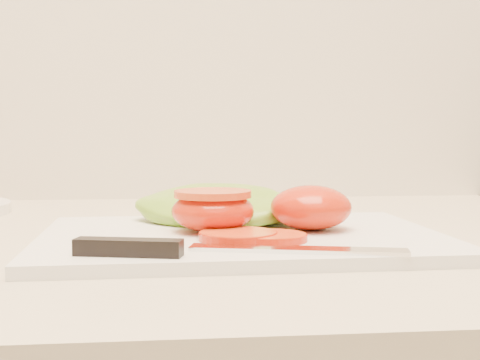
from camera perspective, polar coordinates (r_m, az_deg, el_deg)
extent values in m
cube|color=beige|center=(0.71, 18.59, -5.15)|extent=(3.92, 0.65, 0.03)
cube|color=silver|center=(0.58, 0.11, -5.00)|extent=(0.35, 0.25, 0.01)
ellipsoid|color=red|center=(0.60, 6.07, -2.34)|extent=(0.07, 0.07, 0.04)
ellipsoid|color=red|center=(0.58, -2.33, -2.67)|extent=(0.07, 0.07, 0.04)
cylinder|color=red|center=(0.58, -2.33, -1.19)|extent=(0.07, 0.07, 0.01)
cylinder|color=#E35921|center=(0.54, -0.16, -4.78)|extent=(0.06, 0.06, 0.01)
cylinder|color=#E35921|center=(0.54, 2.78, -4.89)|extent=(0.05, 0.05, 0.01)
ellipsoid|color=#80AB2D|center=(0.65, -1.97, -2.23)|extent=(0.19, 0.16, 0.03)
ellipsoid|color=#80AB2D|center=(0.66, 1.72, -2.53)|extent=(0.12, 0.12, 0.02)
cube|color=silver|center=(0.49, 4.95, -5.95)|extent=(0.16, 0.06, 0.00)
cube|color=black|center=(0.48, -9.51, -5.69)|extent=(0.08, 0.03, 0.01)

